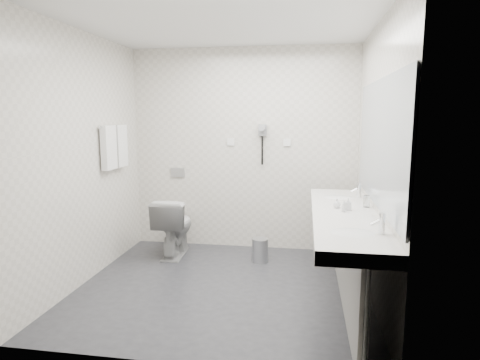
# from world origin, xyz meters

# --- Properties ---
(floor) EXTENTS (2.80, 2.80, 0.00)m
(floor) POSITION_xyz_m (0.00, 0.00, 0.00)
(floor) COLOR #2A2A2F
(floor) RESTS_ON ground
(ceiling) EXTENTS (2.80, 2.80, 0.00)m
(ceiling) POSITION_xyz_m (0.00, 0.00, 2.50)
(ceiling) COLOR silver
(ceiling) RESTS_ON wall_back
(wall_back) EXTENTS (2.80, 0.00, 2.80)m
(wall_back) POSITION_xyz_m (0.00, 1.30, 1.25)
(wall_back) COLOR beige
(wall_back) RESTS_ON floor
(wall_front) EXTENTS (2.80, 0.00, 2.80)m
(wall_front) POSITION_xyz_m (0.00, -1.30, 1.25)
(wall_front) COLOR beige
(wall_front) RESTS_ON floor
(wall_left) EXTENTS (0.00, 2.60, 2.60)m
(wall_left) POSITION_xyz_m (-1.40, 0.00, 1.25)
(wall_left) COLOR beige
(wall_left) RESTS_ON floor
(wall_right) EXTENTS (0.00, 2.60, 2.60)m
(wall_right) POSITION_xyz_m (1.40, 0.00, 1.25)
(wall_right) COLOR beige
(wall_right) RESTS_ON floor
(vanity_counter) EXTENTS (0.55, 2.20, 0.10)m
(vanity_counter) POSITION_xyz_m (1.12, -0.20, 0.80)
(vanity_counter) COLOR white
(vanity_counter) RESTS_ON floor
(vanity_panel) EXTENTS (0.03, 2.15, 0.75)m
(vanity_panel) POSITION_xyz_m (1.15, -0.20, 0.38)
(vanity_panel) COLOR gray
(vanity_panel) RESTS_ON floor
(vanity_post_near) EXTENTS (0.06, 0.06, 0.75)m
(vanity_post_near) POSITION_xyz_m (1.18, -1.24, 0.38)
(vanity_post_near) COLOR silver
(vanity_post_near) RESTS_ON floor
(vanity_post_far) EXTENTS (0.06, 0.06, 0.75)m
(vanity_post_far) POSITION_xyz_m (1.18, 0.84, 0.38)
(vanity_post_far) COLOR silver
(vanity_post_far) RESTS_ON floor
(mirror) EXTENTS (0.02, 2.20, 1.05)m
(mirror) POSITION_xyz_m (1.39, -0.20, 1.45)
(mirror) COLOR #B2BCC6
(mirror) RESTS_ON wall_right
(basin_near) EXTENTS (0.40, 0.31, 0.05)m
(basin_near) POSITION_xyz_m (1.12, -0.85, 0.83)
(basin_near) COLOR white
(basin_near) RESTS_ON vanity_counter
(basin_far) EXTENTS (0.40, 0.31, 0.05)m
(basin_far) POSITION_xyz_m (1.12, 0.45, 0.83)
(basin_far) COLOR white
(basin_far) RESTS_ON vanity_counter
(faucet_near) EXTENTS (0.04, 0.04, 0.15)m
(faucet_near) POSITION_xyz_m (1.32, -0.85, 0.92)
(faucet_near) COLOR silver
(faucet_near) RESTS_ON vanity_counter
(faucet_far) EXTENTS (0.04, 0.04, 0.15)m
(faucet_far) POSITION_xyz_m (1.32, 0.45, 0.92)
(faucet_far) COLOR silver
(faucet_far) RESTS_ON vanity_counter
(soap_bottle_a) EXTENTS (0.05, 0.05, 0.11)m
(soap_bottle_a) POSITION_xyz_m (1.16, -0.13, 0.91)
(soap_bottle_a) COLOR white
(soap_bottle_a) RESTS_ON vanity_counter
(soap_bottle_b) EXTENTS (0.07, 0.07, 0.09)m
(soap_bottle_b) POSITION_xyz_m (1.07, -0.06, 0.89)
(soap_bottle_b) COLOR white
(soap_bottle_b) RESTS_ON vanity_counter
(soap_bottle_c) EXTENTS (0.04, 0.04, 0.11)m
(soap_bottle_c) POSITION_xyz_m (1.12, -0.21, 0.90)
(soap_bottle_c) COLOR white
(soap_bottle_c) RESTS_ON vanity_counter
(glass_left) EXTENTS (0.06, 0.06, 0.11)m
(glass_left) POSITION_xyz_m (1.34, 0.02, 0.90)
(glass_left) COLOR silver
(glass_left) RESTS_ON vanity_counter
(toilet) EXTENTS (0.43, 0.72, 0.71)m
(toilet) POSITION_xyz_m (-0.77, 0.85, 0.35)
(toilet) COLOR white
(toilet) RESTS_ON floor
(flush_plate) EXTENTS (0.18, 0.02, 0.12)m
(flush_plate) POSITION_xyz_m (-0.85, 1.29, 0.95)
(flush_plate) COLOR #B2B5BA
(flush_plate) RESTS_ON wall_back
(pedal_bin) EXTENTS (0.23, 0.23, 0.26)m
(pedal_bin) POSITION_xyz_m (0.29, 0.76, 0.13)
(pedal_bin) COLOR #B2B5BA
(pedal_bin) RESTS_ON floor
(bin_lid) EXTENTS (0.19, 0.19, 0.02)m
(bin_lid) POSITION_xyz_m (0.29, 0.76, 0.27)
(bin_lid) COLOR #B2B5BA
(bin_lid) RESTS_ON pedal_bin
(towel_rail) EXTENTS (0.02, 0.62, 0.02)m
(towel_rail) POSITION_xyz_m (-1.35, 0.55, 1.55)
(towel_rail) COLOR silver
(towel_rail) RESTS_ON wall_left
(towel_near) EXTENTS (0.07, 0.24, 0.48)m
(towel_near) POSITION_xyz_m (-1.34, 0.41, 1.33)
(towel_near) COLOR white
(towel_near) RESTS_ON towel_rail
(towel_far) EXTENTS (0.07, 0.24, 0.48)m
(towel_far) POSITION_xyz_m (-1.34, 0.69, 1.33)
(towel_far) COLOR white
(towel_far) RESTS_ON towel_rail
(dryer_cradle) EXTENTS (0.10, 0.04, 0.14)m
(dryer_cradle) POSITION_xyz_m (0.25, 1.27, 1.50)
(dryer_cradle) COLOR gray
(dryer_cradle) RESTS_ON wall_back
(dryer_barrel) EXTENTS (0.08, 0.14, 0.08)m
(dryer_barrel) POSITION_xyz_m (0.25, 1.20, 1.53)
(dryer_barrel) COLOR gray
(dryer_barrel) RESTS_ON dryer_cradle
(dryer_cord) EXTENTS (0.02, 0.02, 0.35)m
(dryer_cord) POSITION_xyz_m (0.25, 1.26, 1.25)
(dryer_cord) COLOR black
(dryer_cord) RESTS_ON dryer_cradle
(switch_plate_a) EXTENTS (0.09, 0.02, 0.09)m
(switch_plate_a) POSITION_xyz_m (-0.15, 1.29, 1.35)
(switch_plate_a) COLOR white
(switch_plate_a) RESTS_ON wall_back
(switch_plate_b) EXTENTS (0.09, 0.02, 0.09)m
(switch_plate_b) POSITION_xyz_m (0.55, 1.29, 1.35)
(switch_plate_b) COLOR white
(switch_plate_b) RESTS_ON wall_back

